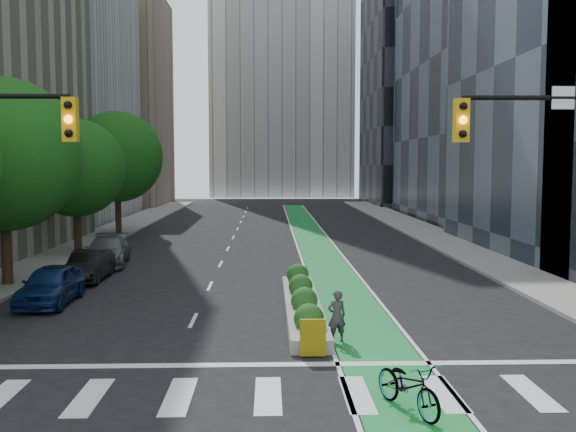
{
  "coord_description": "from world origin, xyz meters",
  "views": [
    {
      "loc": [
        0.03,
        -15.04,
        5.21
      ],
      "look_at": [
        0.83,
        11.89,
        3.0
      ],
      "focal_mm": 40.0,
      "sensor_mm": 36.0,
      "label": 1
    }
  ],
  "objects": [
    {
      "name": "bicycle",
      "position": [
        2.95,
        -2.0,
        0.56
      ],
      "size": [
        1.54,
        2.24,
        1.12
      ],
      "primitive_type": "imported",
      "rotation": [
        0.0,
        0.0,
        0.42
      ],
      "color": "gray",
      "rests_on": "ground"
    },
    {
      "name": "bike_lane_paint",
      "position": [
        3.0,
        30.0,
        0.01
      ],
      "size": [
        2.2,
        70.0,
        0.01
      ],
      "primitive_type": "cube",
      "color": "#188435",
      "rests_on": "ground"
    },
    {
      "name": "tree_mid",
      "position": [
        -11.0,
        12.0,
        5.57
      ],
      "size": [
        6.4,
        6.4,
        8.78
      ],
      "color": "black",
      "rests_on": "ground"
    },
    {
      "name": "sidewalk_right",
      "position": [
        11.8,
        25.0,
        0.07
      ],
      "size": [
        3.6,
        90.0,
        0.15
      ],
      "primitive_type": "cube",
      "color": "gray",
      "rests_on": "ground"
    },
    {
      "name": "parked_car_left_far",
      "position": [
        -8.3,
        17.86,
        0.73
      ],
      "size": [
        2.65,
        5.26,
        1.46
      ],
      "primitive_type": "imported",
      "rotation": [
        0.0,
        0.0,
        0.12
      ],
      "color": "#505355",
      "rests_on": "ground"
    },
    {
      "name": "median_planter",
      "position": [
        1.2,
        7.04,
        0.37
      ],
      "size": [
        1.2,
        10.26,
        1.1
      ],
      "color": "gray",
      "rests_on": "ground"
    },
    {
      "name": "tree_far",
      "position": [
        -11.0,
        32.0,
        5.69
      ],
      "size": [
        6.6,
        6.6,
        9.0
      ],
      "color": "black",
      "rests_on": "ground"
    },
    {
      "name": "tree_midfar",
      "position": [
        -11.0,
        22.0,
        4.95
      ],
      "size": [
        5.6,
        5.6,
        7.76
      ],
      "color": "black",
      "rests_on": "ground"
    },
    {
      "name": "sidewalk_left",
      "position": [
        -11.8,
        25.0,
        0.07
      ],
      "size": [
        3.6,
        90.0,
        0.15
      ],
      "primitive_type": "cube",
      "color": "gray",
      "rests_on": "ground"
    },
    {
      "name": "building_tan_far",
      "position": [
        -20.0,
        66.0,
        13.0
      ],
      "size": [
        14.0,
        16.0,
        26.0
      ],
      "primitive_type": "cube",
      "color": "tan",
      "rests_on": "ground"
    },
    {
      "name": "cyclist",
      "position": [
        2.0,
        3.29,
        0.77
      ],
      "size": [
        0.63,
        0.49,
        1.54
      ],
      "primitive_type": "imported",
      "rotation": [
        0.0,
        0.0,
        3.38
      ],
      "color": "#38323C",
      "rests_on": "ground"
    },
    {
      "name": "building_dark_end",
      "position": [
        20.0,
        68.0,
        14.0
      ],
      "size": [
        14.0,
        18.0,
        28.0
      ],
      "primitive_type": "cube",
      "color": "black",
      "rests_on": "ground"
    },
    {
      "name": "parked_car_left_near",
      "position": [
        -8.08,
        8.67,
        0.73
      ],
      "size": [
        1.76,
        4.28,
        1.45
      ],
      "primitive_type": "imported",
      "rotation": [
        0.0,
        0.0,
        0.01
      ],
      "color": "navy",
      "rests_on": "ground"
    },
    {
      "name": "parked_car_left_mid",
      "position": [
        -8.0,
        13.46,
        0.67
      ],
      "size": [
        1.47,
        4.11,
        1.35
      ],
      "primitive_type": "imported",
      "rotation": [
        0.0,
        0.0,
        0.01
      ],
      "color": "black",
      "rests_on": "ground"
    },
    {
      "name": "ground",
      "position": [
        0.0,
        0.0,
        0.0
      ],
      "size": [
        160.0,
        160.0,
        0.0
      ],
      "primitive_type": "plane",
      "color": "black",
      "rests_on": "ground"
    }
  ]
}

